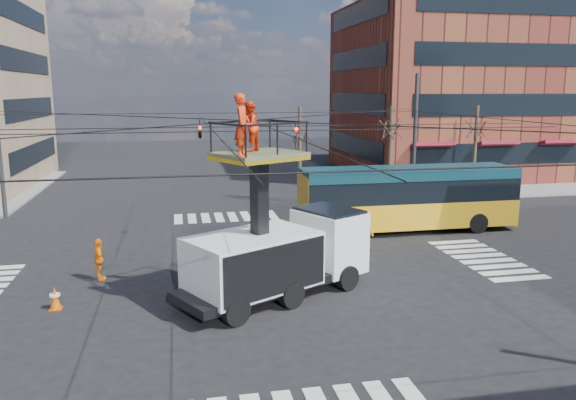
# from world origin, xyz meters

# --- Properties ---
(ground) EXTENTS (120.00, 120.00, 0.00)m
(ground) POSITION_xyz_m (0.00, 0.00, 0.00)
(ground) COLOR black
(ground) RESTS_ON ground
(sidewalk_ne) EXTENTS (18.00, 18.00, 0.12)m
(sidewalk_ne) POSITION_xyz_m (21.00, 21.00, 0.06)
(sidewalk_ne) COLOR slate
(sidewalk_ne) RESTS_ON ground
(crosswalks) EXTENTS (22.40, 22.40, 0.02)m
(crosswalks) POSITION_xyz_m (0.00, 0.00, 0.01)
(crosswalks) COLOR silver
(crosswalks) RESTS_ON ground
(building_ne) EXTENTS (20.06, 16.06, 14.00)m
(building_ne) POSITION_xyz_m (21.98, 23.98, 7.00)
(building_ne) COLOR maroon
(building_ne) RESTS_ON ground
(overhead_network) EXTENTS (24.24, 24.24, 8.00)m
(overhead_network) POSITION_xyz_m (-0.07, 0.40, 4.29)
(overhead_network) COLOR #2D2D30
(overhead_network) RESTS_ON ground
(tree_a) EXTENTS (2.00, 2.00, 6.00)m
(tree_a) POSITION_xyz_m (5.00, 13.50, 4.63)
(tree_a) COLOR #382B21
(tree_a) RESTS_ON ground
(tree_b) EXTENTS (2.00, 2.00, 6.00)m
(tree_b) POSITION_xyz_m (11.00, 13.50, 4.63)
(tree_b) COLOR #382B21
(tree_b) RESTS_ON ground
(tree_c) EXTENTS (2.00, 2.00, 6.00)m
(tree_c) POSITION_xyz_m (17.00, 13.50, 4.63)
(tree_c) COLOR #382B21
(tree_c) RESTS_ON ground
(utility_truck) EXTENTS (7.24, 5.38, 6.92)m
(utility_truck) POSITION_xyz_m (0.73, -2.55, 2.15)
(utility_truck) COLOR black
(utility_truck) RESTS_ON ground
(city_bus) EXTENTS (10.89, 2.67, 3.20)m
(city_bus) POSITION_xyz_m (8.75, 5.24, 1.72)
(city_bus) COLOR yellow
(city_bus) RESTS_ON ground
(traffic_cone) EXTENTS (0.36, 0.36, 0.74)m
(traffic_cone) POSITION_xyz_m (-6.63, -2.36, 0.37)
(traffic_cone) COLOR #DF4F09
(traffic_cone) RESTS_ON ground
(worker_ground) EXTENTS (0.60, 1.00, 1.58)m
(worker_ground) POSITION_xyz_m (-5.56, 0.36, 0.79)
(worker_ground) COLOR orange
(worker_ground) RESTS_ON ground
(flagger) EXTENTS (1.21, 1.28, 1.74)m
(flagger) POSITION_xyz_m (5.60, 2.80, 0.87)
(flagger) COLOR #FF9B10
(flagger) RESTS_ON ground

